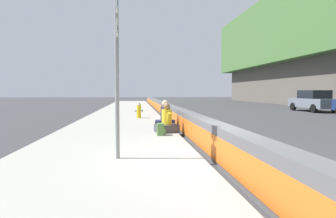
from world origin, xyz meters
TOP-DOWN VIEW (x-y plane):
  - ground_plane at (0.00, 0.00)m, footprint 160.00×160.00m
  - sidewalk_strip at (0.00, 2.65)m, footprint 80.00×4.40m
  - jersey_barrier at (0.00, 0.00)m, footprint 76.00×0.45m
  - route_sign_post at (0.09, 2.32)m, footprint 0.44×0.09m
  - fire_hydrant at (10.04, 1.75)m, footprint 0.26×0.46m
  - seated_person_foreground at (4.10, 0.82)m, footprint 0.81×0.90m
  - seated_person_middle at (5.41, 0.74)m, footprint 0.76×0.86m
  - backpack at (3.39, 1.10)m, footprint 0.32×0.28m
  - parked_car_fourth at (15.91, -12.29)m, footprint 4.52×1.99m

SIDE VIEW (x-z plane):
  - ground_plane at x=0.00m, z-range 0.00..0.00m
  - sidewalk_strip at x=0.00m, z-range 0.00..0.14m
  - backpack at x=3.39m, z-range 0.13..0.53m
  - jersey_barrier at x=0.00m, z-range 0.00..0.85m
  - seated_person_foreground at x=4.10m, z-range -0.06..1.00m
  - seated_person_middle at x=5.41m, z-range -0.07..1.05m
  - fire_hydrant at x=10.04m, z-range 0.15..1.03m
  - parked_car_fourth at x=15.91m, z-range 0.01..1.72m
  - route_sign_post at x=0.09m, z-range 0.41..4.01m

